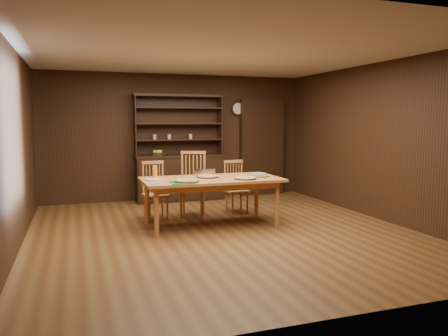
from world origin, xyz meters
name	(u,v)px	position (x,y,z in m)	size (l,w,h in m)	color
floor	(223,232)	(0.00, 0.00, 0.00)	(6.00, 6.00, 0.00)	brown
room_shell	(223,125)	(0.00, 0.00, 1.58)	(6.00, 6.00, 6.00)	beige
china_hutch	(180,172)	(0.00, 2.75, 0.60)	(1.84, 0.52, 2.17)	black
doorway	(262,147)	(1.90, 2.90, 1.05)	(1.00, 0.18, 2.10)	black
wall_clock	(238,109)	(1.35, 2.96, 1.90)	(0.30, 0.05, 0.30)	black
dining_table	(211,183)	(-0.04, 0.44, 0.68)	(2.14, 1.07, 0.75)	#BB7241
chair_left	(155,188)	(-0.79, 1.22, 0.51)	(0.43, 0.42, 0.97)	#BD8940
chair_center	(193,181)	(-0.12, 1.27, 0.59)	(0.59, 0.57, 1.11)	#BD8940
chair_right	(235,185)	(0.68, 1.29, 0.49)	(0.40, 0.39, 0.93)	#BD8940
pizza_left	(187,181)	(-0.49, 0.16, 0.77)	(0.36, 0.36, 0.04)	black
pizza_right	(245,178)	(0.43, 0.18, 0.77)	(0.35, 0.35, 0.04)	black
pizza_center	(208,176)	(-0.07, 0.55, 0.77)	(0.35, 0.35, 0.04)	black
cooling_rack	(182,182)	(-0.59, 0.09, 0.76)	(0.32, 0.32, 0.01)	#0CA137
plate_left	(154,179)	(-0.92, 0.55, 0.76)	(0.28, 0.28, 0.02)	silver
plate_right	(259,174)	(0.86, 0.65, 0.76)	(0.28, 0.28, 0.02)	silver
foil_dish	(205,172)	(-0.03, 0.82, 0.81)	(0.28, 0.20, 0.11)	silver
juice_bottle	(155,171)	(-0.85, 0.82, 0.86)	(0.07, 0.07, 0.23)	orange
pot_holder_a	(260,177)	(0.74, 0.32, 0.76)	(0.21, 0.21, 0.02)	#B41417
pot_holder_b	(255,176)	(0.70, 0.42, 0.76)	(0.22, 0.22, 0.02)	#B41417
fruit_bowl	(157,154)	(-0.47, 2.69, 0.98)	(0.28, 0.28, 0.12)	black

